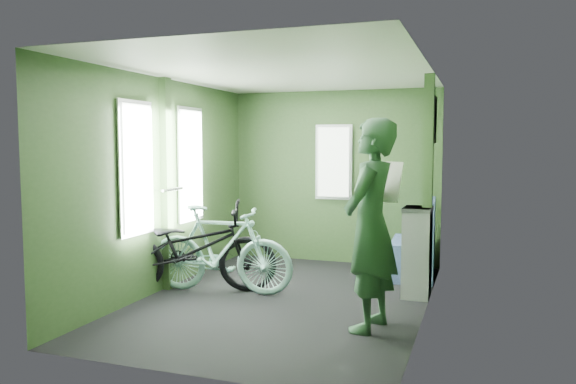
{
  "coord_description": "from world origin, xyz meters",
  "views": [
    {
      "loc": [
        1.87,
        -5.31,
        1.59
      ],
      "look_at": [
        0.0,
        0.1,
        1.1
      ],
      "focal_mm": 35.0,
      "sensor_mm": 36.0,
      "label": 1
    }
  ],
  "objects_px": {
    "bicycle_mint": "(221,293)",
    "waste_box": "(417,252)",
    "passenger": "(370,225)",
    "bicycle_black": "(192,292)",
    "bench_seat": "(415,254)"
  },
  "relations": [
    {
      "from": "bicycle_mint",
      "to": "waste_box",
      "type": "distance_m",
      "value": 2.12
    },
    {
      "from": "passenger",
      "to": "waste_box",
      "type": "distance_m",
      "value": 1.3
    },
    {
      "from": "bicycle_black",
      "to": "passenger",
      "type": "bearing_deg",
      "value": -124.29
    },
    {
      "from": "bicycle_mint",
      "to": "bicycle_black",
      "type": "bearing_deg",
      "value": 97.58
    },
    {
      "from": "bicycle_mint",
      "to": "waste_box",
      "type": "height_order",
      "value": "waste_box"
    },
    {
      "from": "passenger",
      "to": "waste_box",
      "type": "relative_size",
      "value": 1.92
    },
    {
      "from": "bicycle_black",
      "to": "bench_seat",
      "type": "relative_size",
      "value": 1.95
    },
    {
      "from": "passenger",
      "to": "bicycle_mint",
      "type": "bearing_deg",
      "value": -100.53
    },
    {
      "from": "bicycle_black",
      "to": "bicycle_mint",
      "type": "bearing_deg",
      "value": -96.36
    },
    {
      "from": "bicycle_black",
      "to": "passenger",
      "type": "height_order",
      "value": "passenger"
    },
    {
      "from": "passenger",
      "to": "bench_seat",
      "type": "distance_m",
      "value": 2.17
    },
    {
      "from": "bench_seat",
      "to": "passenger",
      "type": "bearing_deg",
      "value": -97.88
    },
    {
      "from": "waste_box",
      "to": "bicycle_black",
      "type": "bearing_deg",
      "value": -164.46
    },
    {
      "from": "bicycle_black",
      "to": "bench_seat",
      "type": "height_order",
      "value": "bench_seat"
    },
    {
      "from": "waste_box",
      "to": "bench_seat",
      "type": "relative_size",
      "value": 1.0
    }
  ]
}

